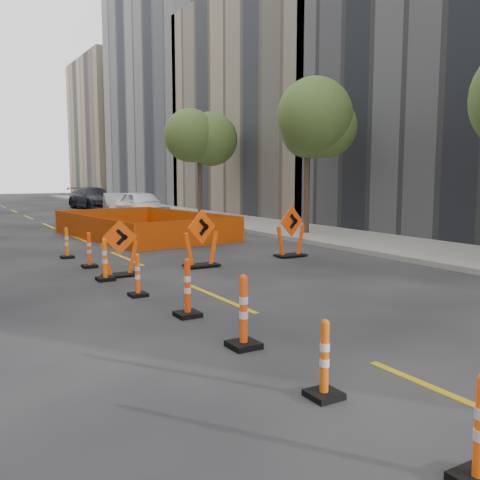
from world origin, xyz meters
TOP-DOWN VIEW (x-y plane):
  - ground_plane at (0.00, 0.00)m, footprint 140.00×140.00m
  - sidewalk_right at (9.00, 12.00)m, footprint 4.00×90.00m
  - bld_right_c at (17.00, 23.80)m, footprint 12.00×16.00m
  - bld_right_d at (17.00, 40.20)m, footprint 12.00×18.00m
  - bld_right_e at (17.00, 58.60)m, footprint 12.00×14.00m
  - tree_r_b at (8.40, 12.00)m, footprint 2.80×2.80m
  - tree_r_c at (8.40, 22.00)m, footprint 2.80×2.80m
  - channelizer_2 at (-1.31, -1.05)m, footprint 0.37×0.37m
  - channelizer_3 at (-1.19, 0.96)m, footprint 0.44×0.44m
  - channelizer_4 at (-1.18, 2.97)m, footprint 0.42×0.42m
  - channelizer_5 at (-1.40, 4.98)m, footprint 0.36×0.36m
  - channelizer_6 at (-1.51, 6.99)m, footprint 0.41×0.41m
  - channelizer_7 at (-1.37, 9.01)m, footprint 0.39×0.39m
  - channelizer_8 at (-1.52, 11.02)m, footprint 0.38×0.38m
  - chevron_sign_left at (-1.04, 7.32)m, footprint 1.10×0.90m
  - chevron_sign_center at (1.34, 7.52)m, footprint 1.19×0.88m
  - chevron_sign_right at (4.56, 7.76)m, footprint 1.16×0.81m
  - safety_fence at (2.46, 15.24)m, footprint 5.44×8.21m
  - parked_car_near at (5.43, 23.48)m, footprint 2.02×4.80m
  - parked_car_mid at (5.45, 28.48)m, footprint 2.24×4.25m
  - parked_car_far at (5.44, 33.84)m, footprint 2.97×5.74m

SIDE VIEW (x-z plane):
  - ground_plane at x=0.00m, z-range 0.00..0.00m
  - sidewalk_right at x=9.00m, z-range 0.00..0.15m
  - channelizer_5 at x=-1.40m, z-range 0.00..0.91m
  - channelizer_2 at x=-1.31m, z-range 0.00..0.93m
  - channelizer_8 at x=-1.52m, z-range 0.00..0.95m
  - safety_fence at x=2.46m, z-range 0.00..0.96m
  - channelizer_7 at x=-1.37m, z-range 0.00..0.98m
  - channelizer_6 at x=-1.51m, z-range 0.00..1.04m
  - channelizer_4 at x=-1.18m, z-range 0.00..1.07m
  - channelizer_3 at x=-1.19m, z-range 0.00..1.11m
  - parked_car_mid at x=5.45m, z-range 0.00..1.33m
  - chevron_sign_left at x=-1.04m, z-range 0.00..1.43m
  - parked_car_far at x=5.44m, z-range 0.00..1.59m
  - chevron_sign_right at x=4.56m, z-range 0.00..1.59m
  - chevron_sign_center at x=1.34m, z-range 0.00..1.60m
  - parked_car_near at x=5.43m, z-range 0.00..1.62m
  - tree_r_b at x=8.40m, z-range 1.55..7.50m
  - tree_r_c at x=8.40m, z-range 1.55..7.50m
  - bld_right_c at x=17.00m, z-range 0.00..14.00m
  - bld_right_e at x=17.00m, z-range 0.00..16.00m
  - bld_right_d at x=17.00m, z-range 0.00..20.00m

